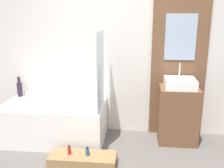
# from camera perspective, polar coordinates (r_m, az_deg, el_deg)

# --- Properties ---
(wall_tiled_back) EXTENTS (4.20, 0.06, 2.60)m
(wall_tiled_back) POSITION_cam_1_polar(r_m,az_deg,el_deg) (3.93, 1.83, 7.61)
(wall_tiled_back) COLOR silver
(wall_tiled_back) RESTS_ON ground_plane
(wall_wood_accent) EXTENTS (0.79, 0.04, 2.60)m
(wall_wood_accent) POSITION_cam_1_polar(r_m,az_deg,el_deg) (3.92, 14.49, 7.24)
(wall_wood_accent) COLOR brown
(wall_wood_accent) RESTS_ON ground_plane
(bathtub) EXTENTS (1.45, 0.78, 0.56)m
(bathtub) POSITION_cam_1_polar(r_m,az_deg,el_deg) (3.97, -12.35, -8.04)
(bathtub) COLOR white
(bathtub) RESTS_ON ground_plane
(glass_shower_screen) EXTENTS (0.01, 0.59, 1.05)m
(glass_shower_screen) POSITION_cam_1_polar(r_m,az_deg,el_deg) (3.49, -2.54, 2.90)
(glass_shower_screen) COLOR silver
(glass_shower_screen) RESTS_ON bathtub
(wooden_step_bench) EXTENTS (0.82, 0.31, 0.14)m
(wooden_step_bench) POSITION_cam_1_polar(r_m,az_deg,el_deg) (3.38, -6.39, -16.11)
(wooden_step_bench) COLOR #997047
(wooden_step_bench) RESTS_ON ground_plane
(vanity_cabinet) EXTENTS (0.54, 0.45, 0.81)m
(vanity_cabinet) POSITION_cam_1_polar(r_m,az_deg,el_deg) (3.91, 14.11, -6.48)
(vanity_cabinet) COLOR brown
(vanity_cabinet) RESTS_ON ground_plane
(sink) EXTENTS (0.42, 0.40, 0.33)m
(sink) POSITION_cam_1_polar(r_m,az_deg,el_deg) (3.76, 14.58, 0.22)
(sink) COLOR white
(sink) RESTS_ON vanity_cabinet
(vase_tall_dark) EXTENTS (0.08, 0.08, 0.31)m
(vase_tall_dark) POSITION_cam_1_polar(r_m,az_deg,el_deg) (4.33, -19.47, -0.92)
(vase_tall_dark) COLOR #2D1E33
(vase_tall_dark) RESTS_ON bathtub
(vase_round_light) EXTENTS (0.10, 0.10, 0.10)m
(vase_round_light) POSITION_cam_1_polar(r_m,az_deg,el_deg) (4.29, -17.75, -2.01)
(vase_round_light) COLOR white
(vase_round_light) RESTS_ON bathtub
(bottle_soap_primary) EXTENTS (0.04, 0.04, 0.12)m
(bottle_soap_primary) POSITION_cam_1_polar(r_m,az_deg,el_deg) (3.36, -9.28, -14.04)
(bottle_soap_primary) COLOR red
(bottle_soap_primary) RESTS_ON wooden_step_bench
(bottle_soap_secondary) EXTENTS (0.05, 0.05, 0.11)m
(bottle_soap_secondary) POSITION_cam_1_polar(r_m,az_deg,el_deg) (3.31, -5.38, -14.44)
(bottle_soap_secondary) COLOR #2D567A
(bottle_soap_secondary) RESTS_ON wooden_step_bench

